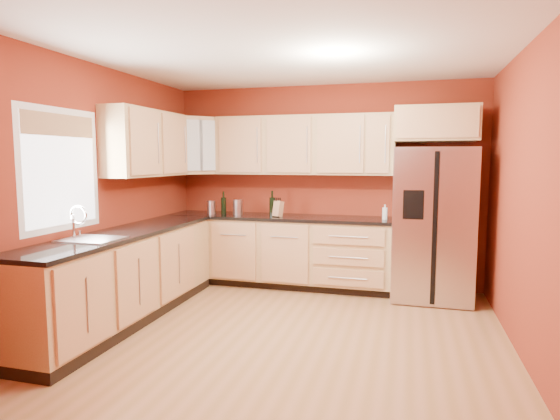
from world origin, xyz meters
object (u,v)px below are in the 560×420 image
at_px(canister_left, 211,208).
at_px(soap_dispenser, 385,212).
at_px(wine_bottle_a, 224,203).
at_px(refrigerator, 432,224).
at_px(knife_block, 278,209).

height_order(canister_left, soap_dispenser, soap_dispenser).
bearing_deg(wine_bottle_a, soap_dispenser, -1.46).
height_order(refrigerator, soap_dispenser, refrigerator).
height_order(refrigerator, canister_left, refrigerator).
height_order(wine_bottle_a, soap_dispenser, wine_bottle_a).
relative_size(canister_left, knife_block, 0.89).
distance_m(canister_left, wine_bottle_a, 0.18).
distance_m(wine_bottle_a, knife_block, 0.80).
bearing_deg(soap_dispenser, refrigerator, -5.12).
distance_m(refrigerator, wine_bottle_a, 2.67).
relative_size(refrigerator, wine_bottle_a, 5.95).
bearing_deg(canister_left, knife_block, -1.00).
height_order(refrigerator, knife_block, refrigerator).
xyz_separation_m(wine_bottle_a, knife_block, (0.79, -0.12, -0.05)).
distance_m(canister_left, knife_block, 0.93).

